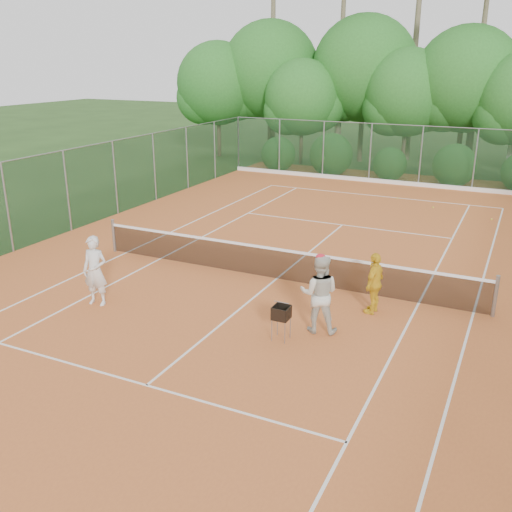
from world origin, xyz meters
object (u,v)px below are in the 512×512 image
at_px(ball_hopper, 281,313).
at_px(player_yellow, 374,283).
at_px(player_center_grp, 319,294).
at_px(player_white, 95,271).

bearing_deg(ball_hopper, player_yellow, 33.54).
xyz_separation_m(player_center_grp, ball_hopper, (-0.62, -0.79, -0.30)).
bearing_deg(player_center_grp, player_white, -169.90).
xyz_separation_m(player_center_grp, player_yellow, (0.90, 1.59, -0.16)).
distance_m(player_yellow, ball_hopper, 2.83).
bearing_deg(player_yellow, player_center_grp, -22.10).
relative_size(player_yellow, ball_hopper, 1.93).
xyz_separation_m(player_white, ball_hopper, (5.16, 0.24, -0.27)).
bearing_deg(player_white, ball_hopper, -6.39).
distance_m(player_white, player_center_grp, 5.86).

